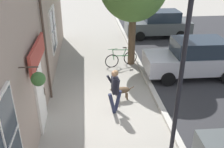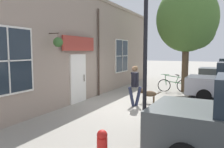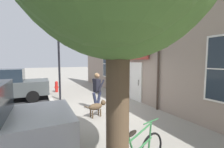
{
  "view_description": "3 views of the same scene",
  "coord_description": "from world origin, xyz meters",
  "px_view_note": "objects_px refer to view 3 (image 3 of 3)",
  "views": [
    {
      "loc": [
        -0.61,
        -7.62,
        5.19
      ],
      "look_at": [
        0.17,
        -0.19,
        1.54
      ],
      "focal_mm": 40.0,
      "sensor_mm": 36.0,
      "label": 1
    },
    {
      "loc": [
        3.34,
        -8.36,
        2.21
      ],
      "look_at": [
        -0.76,
        -0.13,
        1.27
      ],
      "focal_mm": 35.0,
      "sensor_mm": 36.0,
      "label": 2
    },
    {
      "loc": [
        2.69,
        6.04,
        2.2
      ],
      "look_at": [
        -0.97,
        -1.1,
        1.48
      ],
      "focal_mm": 24.0,
      "sensor_mm": 36.0,
      "label": 3
    }
  ],
  "objects_px": {
    "parked_car_nearest_curb": "(4,85)",
    "fire_hydrant": "(56,86)",
    "dog_on_leash": "(97,106)",
    "pedestrian_walking": "(97,88)",
    "street_lamp": "(58,40)"
  },
  "relations": [
    {
      "from": "fire_hydrant",
      "to": "dog_on_leash",
      "type": "bearing_deg",
      "value": 98.46
    },
    {
      "from": "pedestrian_walking",
      "to": "street_lamp",
      "type": "height_order",
      "value": "street_lamp"
    },
    {
      "from": "dog_on_leash",
      "to": "fire_hydrant",
      "type": "xyz_separation_m",
      "value": [
        0.83,
        -5.6,
        -0.01
      ]
    },
    {
      "from": "pedestrian_walking",
      "to": "parked_car_nearest_curb",
      "type": "bearing_deg",
      "value": -41.48
    },
    {
      "from": "pedestrian_walking",
      "to": "fire_hydrant",
      "type": "xyz_separation_m",
      "value": [
        1.15,
        -4.8,
        -0.59
      ]
    },
    {
      "from": "parked_car_nearest_curb",
      "to": "dog_on_leash",
      "type": "bearing_deg",
      "value": 130.28
    },
    {
      "from": "parked_car_nearest_curb",
      "to": "street_lamp",
      "type": "relative_size",
      "value": 0.86
    },
    {
      "from": "dog_on_leash",
      "to": "fire_hydrant",
      "type": "height_order",
      "value": "fire_hydrant"
    },
    {
      "from": "dog_on_leash",
      "to": "street_lamp",
      "type": "bearing_deg",
      "value": -74.68
    },
    {
      "from": "dog_on_leash",
      "to": "street_lamp",
      "type": "relative_size",
      "value": 0.2
    },
    {
      "from": "parked_car_nearest_curb",
      "to": "fire_hydrant",
      "type": "bearing_deg",
      "value": -155.35
    },
    {
      "from": "pedestrian_walking",
      "to": "fire_hydrant",
      "type": "bearing_deg",
      "value": -76.52
    },
    {
      "from": "street_lamp",
      "to": "fire_hydrant",
      "type": "bearing_deg",
      "value": -92.05
    },
    {
      "from": "pedestrian_walking",
      "to": "street_lamp",
      "type": "relative_size",
      "value": 0.33
    },
    {
      "from": "pedestrian_walking",
      "to": "parked_car_nearest_curb",
      "type": "distance_m",
      "value": 5.3
    }
  ]
}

